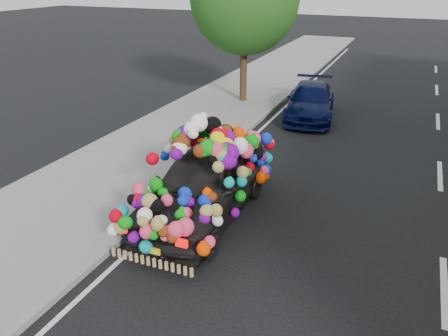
# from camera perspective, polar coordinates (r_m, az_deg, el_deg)

# --- Properties ---
(ground) EXTENTS (100.00, 100.00, 0.00)m
(ground) POSITION_cam_1_polar(r_m,az_deg,el_deg) (8.91, 3.09, -9.70)
(ground) COLOR black
(ground) RESTS_ON ground
(sidewalk) EXTENTS (4.00, 60.00, 0.12)m
(sidewalk) POSITION_cam_1_polar(r_m,az_deg,el_deg) (10.90, -18.59, -3.89)
(sidewalk) COLOR gray
(sidewalk) RESTS_ON ground
(kerb) EXTENTS (0.15, 60.00, 0.13)m
(kerb) POSITION_cam_1_polar(r_m,az_deg,el_deg) (9.80, -9.93, -6.18)
(kerb) COLOR gray
(kerb) RESTS_ON ground
(lane_markings) EXTENTS (6.00, 50.00, 0.01)m
(lane_markings) POSITION_cam_1_polar(r_m,az_deg,el_deg) (8.62, 26.84, -14.03)
(lane_markings) COLOR silver
(lane_markings) RESTS_ON ground
(plush_art_car) EXTENTS (2.24, 4.66, 2.15)m
(plush_art_car) POSITION_cam_1_polar(r_m,az_deg,el_deg) (9.35, -2.68, -0.21)
(plush_art_car) COLOR black
(plush_art_car) RESTS_ON ground
(navy_sedan) EXTENTS (2.31, 4.32, 1.19)m
(navy_sedan) POSITION_cam_1_polar(r_m,az_deg,el_deg) (16.59, 11.22, 8.56)
(navy_sedan) COLOR black
(navy_sedan) RESTS_ON ground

